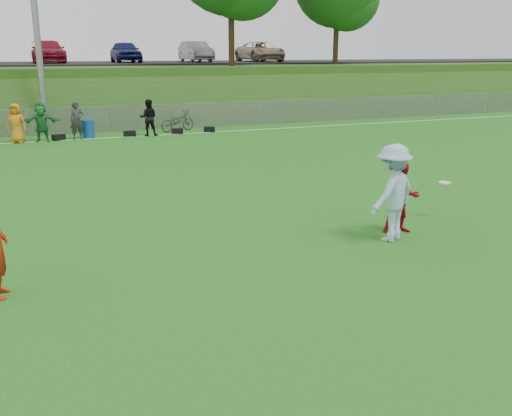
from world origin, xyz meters
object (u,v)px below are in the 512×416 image
player_red_center (402,198)px  recycling_bin (88,129)px  frisbee (445,183)px  player_blue (392,193)px  bicycle (177,121)px

player_red_center → recycling_bin: bearing=122.4°
frisbee → player_blue: bearing=-156.9°
recycling_bin → player_blue: bearing=-76.8°
player_red_center → bicycle: (-0.29, 17.90, -0.29)m
frisbee → recycling_bin: 17.90m
player_red_center → player_blue: size_ratio=0.77×
player_blue → recycling_bin: (-4.14, 17.67, -0.61)m
player_red_center → player_blue: 0.67m
player_blue → frisbee: (2.13, 0.91, -0.16)m
player_red_center → recycling_bin: player_red_center is taller
player_red_center → frisbee: size_ratio=5.54×
recycling_bin → bicycle: size_ratio=0.44×
player_red_center → frisbee: bearing=36.5°
recycling_bin → bicycle: bicycle is taller
recycling_bin → frisbee: bearing=-69.5°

